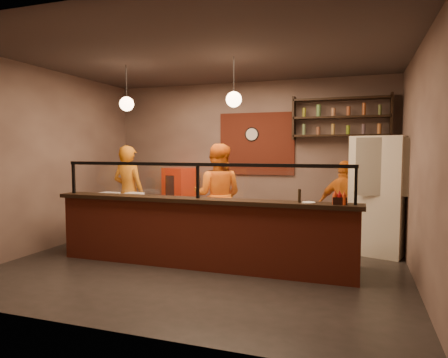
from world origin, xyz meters
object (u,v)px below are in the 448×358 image
(cook_mid, at_px, (218,196))
(red_cooler, at_px, (180,199))
(cook_right, at_px, (345,206))
(pizza_dough, at_px, (218,206))
(wall_clock, at_px, (252,134))
(pepper_mill, at_px, (299,196))
(cook_left, at_px, (129,193))
(fridge, at_px, (380,195))
(condiment_caddy, at_px, (339,201))

(cook_mid, relative_size, red_cooler, 1.36)
(cook_right, bearing_deg, pizza_dough, 44.38)
(wall_clock, relative_size, pepper_mill, 1.63)
(cook_left, xyz_separation_m, fridge, (4.65, 0.45, 0.07))
(wall_clock, relative_size, fridge, 0.15)
(cook_mid, relative_size, condiment_caddy, 10.58)
(cook_left, distance_m, pepper_mill, 3.81)
(cook_left, xyz_separation_m, cook_right, (4.09, 0.40, -0.13))
(cook_right, xyz_separation_m, pepper_mill, (-0.54, -1.78, 0.36))
(pizza_dough, bearing_deg, wall_clock, 92.08)
(wall_clock, relative_size, pizza_dough, 0.65)
(pepper_mill, bearing_deg, pizza_dough, 163.82)
(pizza_dough, bearing_deg, fridge, 30.95)
(wall_clock, xyz_separation_m, fridge, (2.50, -0.93, -1.10))
(red_cooler, height_order, condiment_caddy, red_cooler)
(wall_clock, bearing_deg, pepper_mill, -63.18)
(cook_left, xyz_separation_m, pizza_dough, (2.24, -1.00, -0.02))
(fridge, xyz_separation_m, red_cooler, (-4.03, 0.62, -0.31))
(wall_clock, relative_size, red_cooler, 0.22)
(wall_clock, height_order, red_cooler, wall_clock)
(cook_mid, xyz_separation_m, pizza_dough, (0.36, -0.98, -0.04))
(wall_clock, xyz_separation_m, condiment_caddy, (1.92, -2.78, -0.99))
(cook_left, distance_m, cook_mid, 1.88)
(cook_right, height_order, pepper_mill, cook_right)
(pizza_dough, distance_m, condiment_caddy, 1.89)
(wall_clock, distance_m, fridge, 2.88)
(cook_right, relative_size, pizza_dough, 3.44)
(pizza_dough, distance_m, pepper_mill, 1.38)
(pepper_mill, bearing_deg, red_cooler, 140.06)
(red_cooler, bearing_deg, cook_right, 8.59)
(cook_left, height_order, cook_right, cook_left)
(red_cooler, height_order, pizza_dough, red_cooler)
(condiment_caddy, xyz_separation_m, pepper_mill, (-0.53, 0.02, 0.04))
(red_cooler, distance_m, pizza_dough, 2.63)
(pizza_dough, bearing_deg, cook_right, 37.03)
(fridge, bearing_deg, wall_clock, 176.77)
(condiment_caddy, bearing_deg, red_cooler, 144.39)
(pizza_dough, height_order, condiment_caddy, condiment_caddy)
(cook_left, height_order, red_cooler, cook_left)
(red_cooler, relative_size, condiment_caddy, 7.78)
(red_cooler, bearing_deg, cook_left, -100.58)
(pepper_mill, bearing_deg, wall_clock, 116.82)
(wall_clock, height_order, cook_right, wall_clock)
(cook_left, height_order, condiment_caddy, cook_left)
(cook_left, bearing_deg, pepper_mill, 163.37)
(pizza_dough, height_order, pepper_mill, pepper_mill)
(pizza_dough, xyz_separation_m, condiment_caddy, (1.83, -0.40, 0.20))
(cook_mid, height_order, pizza_dough, cook_mid)
(red_cooler, bearing_deg, cook_mid, -21.29)
(wall_clock, distance_m, condiment_caddy, 3.52)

